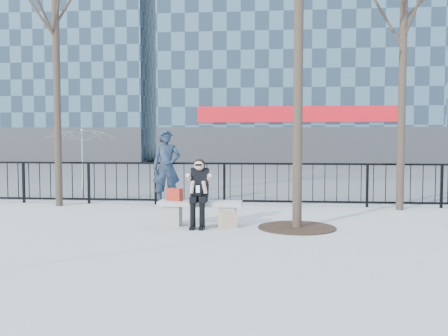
{
  "coord_description": "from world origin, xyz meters",
  "views": [
    {
      "loc": [
        1.4,
        -9.72,
        1.75
      ],
      "look_at": [
        0.4,
        0.8,
        1.1
      ],
      "focal_mm": 40.0,
      "sensor_mm": 36.0,
      "label": 1
    }
  ],
  "objects": [
    {
      "name": "tree_grate",
      "position": [
        1.9,
        -0.1,
        0.01
      ],
      "size": [
        1.5,
        1.5,
        0.02
      ],
      "primitive_type": "cylinder",
      "color": "black",
      "rests_on": "ground"
    },
    {
      "name": "vendor_umbrella",
      "position": [
        -4.8,
        6.08,
        1.05
      ],
      "size": [
        2.75,
        2.79,
        2.11
      ],
      "primitive_type": "imported",
      "rotation": [
        0.0,
        0.0,
        -0.22
      ],
      "color": "#FCF538",
      "rests_on": "ground"
    },
    {
      "name": "railing",
      "position": [
        0.0,
        3.0,
        0.55
      ],
      "size": [
        14.0,
        0.06,
        1.1
      ],
      "color": "black",
      "rests_on": "ground"
    },
    {
      "name": "standing_man",
      "position": [
        -1.27,
        2.8,
        0.98
      ],
      "size": [
        0.82,
        0.65,
        1.95
      ],
      "primitive_type": "imported",
      "rotation": [
        0.0,
        0.0,
        0.28
      ],
      "color": "black",
      "rests_on": "ground"
    },
    {
      "name": "ground",
      "position": [
        0.0,
        0.0,
        0.0
      ],
      "size": [
        120.0,
        120.0,
        0.0
      ],
      "primitive_type": "plane",
      "color": "#999994",
      "rests_on": "ground"
    },
    {
      "name": "tree_left",
      "position": [
        -4.0,
        2.5,
        4.86
      ],
      "size": [
        2.8,
        2.8,
        6.5
      ],
      "color": "black",
      "rests_on": "ground"
    },
    {
      "name": "street_surface",
      "position": [
        0.0,
        15.0,
        0.0
      ],
      "size": [
        60.0,
        23.0,
        0.01
      ],
      "primitive_type": "cube",
      "color": "#474747",
      "rests_on": "ground"
    },
    {
      "name": "seated_woman",
      "position": [
        0.0,
        -0.16,
        0.67
      ],
      "size": [
        0.5,
        0.64,
        1.34
      ],
      "color": "black",
      "rests_on": "ground"
    },
    {
      "name": "shopping_bag",
      "position": [
        0.57,
        -0.23,
        0.16
      ],
      "size": [
        0.36,
        0.27,
        0.33
      ],
      "primitive_type": "cube",
      "rotation": [
        0.0,
        0.0,
        0.49
      ],
      "color": "#C5B78B",
      "rests_on": "ground"
    },
    {
      "name": "building_left",
      "position": [
        -15.0,
        27.0,
        11.3
      ],
      "size": [
        16.2,
        10.2,
        22.6
      ],
      "color": "#45636E",
      "rests_on": "ground"
    },
    {
      "name": "handbag",
      "position": [
        -0.51,
        0.02,
        0.61
      ],
      "size": [
        0.33,
        0.24,
        0.25
      ],
      "primitive_type": "cube",
      "rotation": [
        0.0,
        0.0,
        -0.35
      ],
      "color": "#9F2013",
      "rests_on": "bench_main"
    },
    {
      "name": "bench_main",
      "position": [
        0.0,
        0.0,
        0.3
      ],
      "size": [
        1.65,
        0.46,
        0.49
      ],
      "color": "gray",
      "rests_on": "ground"
    }
  ]
}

